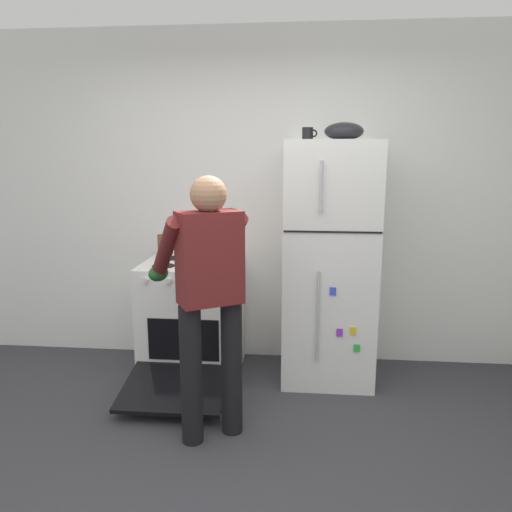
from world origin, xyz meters
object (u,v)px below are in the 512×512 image
red_pot (210,255)px  person_cook (208,285)px  stove_range (192,318)px  pepper_mill (161,245)px  coffee_mug (308,134)px  refrigerator (329,263)px  mixing_bowl (344,131)px

red_pot → person_cook: bearing=-80.1°
stove_range → person_cook: (0.31, -0.91, 0.52)m
red_pot → pepper_mill: 0.52m
person_cook → pepper_mill: 1.28m
person_cook → coffee_mug: (0.57, 0.97, 0.90)m
coffee_mug → red_pot: bearing=-172.2°
refrigerator → red_pot: size_ratio=5.59×
pepper_mill → mixing_bowl: size_ratio=0.64×
stove_range → person_cook: 1.09m
coffee_mug → mixing_bowl: size_ratio=0.40×
refrigerator → coffee_mug: (-0.18, 0.05, 0.95)m
refrigerator → mixing_bowl: (0.08, 0.00, 0.97)m
stove_range → person_cook: size_ratio=0.75×
refrigerator → pepper_mill: bearing=171.6°
refrigerator → red_pot: bearing=-176.9°
coffee_mug → pepper_mill: 1.48m
coffee_mug → pepper_mill: (-1.19, 0.15, -0.88)m
refrigerator → stove_range: (-1.06, -0.02, -0.47)m
person_cook → red_pot: 0.89m
stove_range → coffee_mug: bearing=4.4°
person_cook → red_pot: (-0.15, 0.87, -0.00)m
pepper_mill → person_cook: bearing=-61.4°
person_cook → red_pot: bearing=99.9°
refrigerator → pepper_mill: (-1.36, 0.20, 0.07)m
person_cook → pepper_mill: size_ratio=8.88×
stove_range → red_pot: size_ratio=3.70×
pepper_mill → stove_range: bearing=-36.0°
refrigerator → person_cook: bearing=-129.2°
stove_range → coffee_mug: coffee_mug is taller
refrigerator → red_pot: refrigerator is taller
person_cook → pepper_mill: person_cook is taller
coffee_mug → pepper_mill: bearing=172.8°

